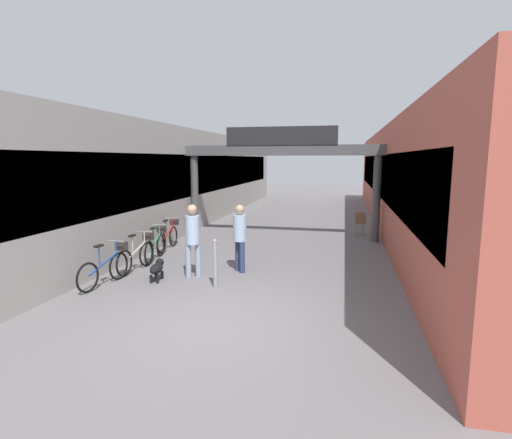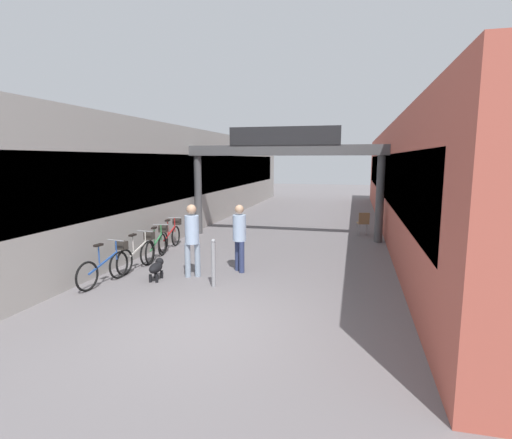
{
  "view_description": "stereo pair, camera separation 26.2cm",
  "coord_description": "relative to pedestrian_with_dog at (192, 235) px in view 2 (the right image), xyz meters",
  "views": [
    {
      "loc": [
        2.24,
        -6.33,
        2.88
      ],
      "look_at": [
        0.0,
        3.8,
        1.3
      ],
      "focal_mm": 28.0,
      "sensor_mm": 36.0,
      "label": 1
    },
    {
      "loc": [
        2.49,
        -6.27,
        2.88
      ],
      "look_at": [
        0.0,
        3.8,
        1.3
      ],
      "focal_mm": 28.0,
      "sensor_mm": 36.0,
      "label": 2
    }
  ],
  "objects": [
    {
      "name": "arcade_sign_gateway",
      "position": [
        1.31,
        5.43,
        1.8
      ],
      "size": [
        7.4,
        0.47,
        4.01
      ],
      "color": "#4C4C4F",
      "rests_on": "ground_plane"
    },
    {
      "name": "storefront_left",
      "position": [
        -3.79,
        8.4,
        0.99
      ],
      "size": [
        3.0,
        26.0,
        4.05
      ],
      "color": "#9E9993",
      "rests_on": "ground_plane"
    },
    {
      "name": "ground_plane",
      "position": [
        1.31,
        -2.6,
        -1.04
      ],
      "size": [
        80.0,
        80.0,
        0.0
      ],
      "primitive_type": "plane",
      "color": "slate"
    },
    {
      "name": "bollard_post_metal",
      "position": [
        0.77,
        -0.63,
        -0.47
      ],
      "size": [
        0.1,
        0.1,
        1.11
      ],
      "color": "gray",
      "rests_on": "ground_plane"
    },
    {
      "name": "bicycle_silver_second",
      "position": [
        -1.65,
        0.32,
        -0.6
      ],
      "size": [
        0.46,
        1.69,
        0.98
      ],
      "color": "black",
      "rests_on": "ground_plane"
    },
    {
      "name": "bicycle_red_farthest",
      "position": [
        -1.92,
        2.78,
        -0.6
      ],
      "size": [
        0.46,
        1.69,
        0.98
      ],
      "color": "black",
      "rests_on": "ground_plane"
    },
    {
      "name": "cafe_chair_wood_nearer",
      "position": [
        4.16,
        6.53,
        -0.5
      ],
      "size": [
        0.47,
        0.47,
        0.89
      ],
      "color": "gray",
      "rests_on": "ground_plane"
    },
    {
      "name": "pedestrian_with_dog",
      "position": [
        0.0,
        0.0,
        0.0
      ],
      "size": [
        0.46,
        0.46,
        1.8
      ],
      "color": "#8C9EB2",
      "rests_on": "ground_plane"
    },
    {
      "name": "dog_on_leash",
      "position": [
        -0.75,
        -0.42,
        -0.74
      ],
      "size": [
        0.34,
        0.68,
        0.48
      ],
      "color": "black",
      "rests_on": "ground_plane"
    },
    {
      "name": "pedestrian_companion",
      "position": [
        0.99,
        0.73,
        -0.04
      ],
      "size": [
        0.48,
        0.48,
        1.73
      ],
      "color": "navy",
      "rests_on": "ground_plane"
    },
    {
      "name": "bicycle_green_third",
      "position": [
        -1.69,
        1.42,
        -0.6
      ],
      "size": [
        0.46,
        1.68,
        0.98
      ],
      "color": "black",
      "rests_on": "ground_plane"
    },
    {
      "name": "storefront_right",
      "position": [
        6.4,
        8.4,
        0.99
      ],
      "size": [
        3.0,
        26.0,
        4.05
      ],
      "color": "#B25142",
      "rests_on": "ground_plane"
    },
    {
      "name": "bicycle_blue_nearest",
      "position": [
        -1.74,
        -0.95,
        -0.6
      ],
      "size": [
        0.46,
        1.68,
        0.98
      ],
      "color": "black",
      "rests_on": "ground_plane"
    }
  ]
}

